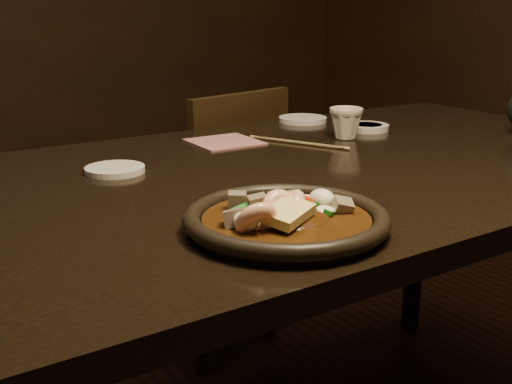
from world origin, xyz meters
TOP-DOWN VIEW (x-y plane):
  - table at (0.00, 0.00)m, footprint 1.60×0.90m
  - chair at (0.13, 0.64)m, footprint 0.46×0.46m
  - plate at (-0.30, -0.29)m, footprint 0.29×0.29m
  - stirfry at (-0.30, -0.28)m, footprint 0.20×0.15m
  - soy_dish at (0.31, 0.20)m, footprint 0.11×0.11m
  - saucer_left at (-0.37, 0.16)m, footprint 0.11×0.11m
  - saucer_right at (0.25, 0.39)m, footprint 0.13×0.13m
  - tea_cup at (0.20, 0.15)m, footprint 0.10×0.09m
  - chopsticks at (0.07, 0.16)m, footprint 0.11×0.23m
  - napkin at (-0.06, 0.27)m, footprint 0.15×0.15m

SIDE VIEW (x-z plane):
  - chair at x=0.13m, z-range 0.04..0.86m
  - table at x=0.00m, z-range 0.30..1.05m
  - napkin at x=-0.06m, z-range 0.75..0.75m
  - chopsticks at x=0.07m, z-range 0.75..0.76m
  - saucer_left at x=-0.37m, z-range 0.75..0.76m
  - saucer_right at x=0.25m, z-range 0.75..0.76m
  - soy_dish at x=0.31m, z-range 0.75..0.77m
  - plate at x=-0.30m, z-range 0.75..0.78m
  - stirfry at x=-0.30m, z-range 0.74..0.81m
  - tea_cup at x=0.20m, z-range 0.75..0.83m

